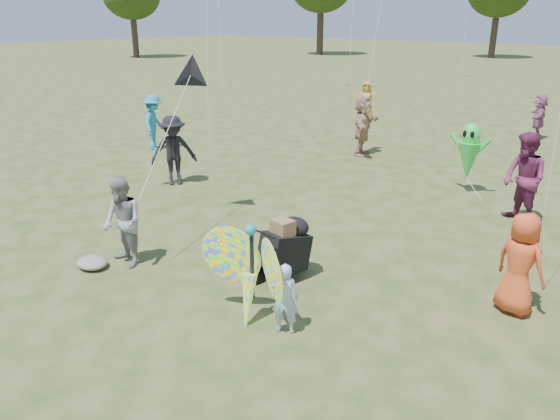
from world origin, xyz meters
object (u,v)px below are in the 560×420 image
object	(u,v)px
crowd_a	(520,264)
crowd_i	(154,122)
crowd_b	(174,150)
crowd_g	(366,101)
adult_man	(122,222)
crowd_e	(524,179)
crowd_d	(363,125)
jogging_stroller	(286,246)
alien_kite	(469,155)
butterfly_kite	(250,275)
crowd_j	(539,117)
child_girl	(285,298)

from	to	relation	value
crowd_a	crowd_i	bearing A→B (deg)	2.44
crowd_b	crowd_g	size ratio (longest dim) A/B	1.13
adult_man	crowd_e	xyz separation A→B (m)	(4.74, 6.49, 0.17)
crowd_d	crowd_i	world-z (taller)	crowd_d
crowd_e	crowd_a	bearing A→B (deg)	-38.33
crowd_d	jogging_stroller	xyz separation A→B (m)	(3.49, -8.20, -0.32)
jogging_stroller	crowd_d	bearing A→B (deg)	123.03
crowd_b	alien_kite	distance (m)	7.33
crowd_i	jogging_stroller	size ratio (longest dim) A/B	1.61
crowd_e	crowd_d	bearing A→B (deg)	-172.34
crowd_d	jogging_stroller	world-z (taller)	crowd_d
crowd_d	butterfly_kite	world-z (taller)	crowd_d
crowd_b	alien_kite	bearing A→B (deg)	-22.51
adult_man	crowd_j	xyz separation A→B (m)	(2.68, 15.38, -0.02)
adult_man	crowd_a	world-z (taller)	adult_man
crowd_j	alien_kite	size ratio (longest dim) A/B	0.90
crowd_i	crowd_j	size ratio (longest dim) A/B	1.12
crowd_e	alien_kite	world-z (taller)	crowd_e
crowd_i	jogging_stroller	distance (m)	10.21
jogging_stroller	alien_kite	distance (m)	6.48
crowd_g	crowd_j	world-z (taller)	crowd_g
crowd_b	butterfly_kite	xyz separation A→B (m)	(6.00, -3.75, -0.17)
crowd_e	butterfly_kite	xyz separation A→B (m)	(-1.79, -6.49, -0.24)
crowd_e	alien_kite	bearing A→B (deg)	178.04
crowd_d	alien_kite	xyz separation A→B (m)	(4.01, -1.75, 0.04)
crowd_d	butterfly_kite	distance (m)	10.30
adult_man	jogging_stroller	bearing A→B (deg)	37.78
adult_man	crowd_d	world-z (taller)	crowd_d
crowd_d	crowd_i	size ratio (longest dim) A/B	1.05
child_girl	crowd_e	xyz separation A→B (m)	(1.21, 6.42, 0.44)
child_girl	crowd_e	size ratio (longest dim) A/B	0.54
crowd_b	jogging_stroller	bearing A→B (deg)	-79.22
crowd_a	jogging_stroller	xyz separation A→B (m)	(-3.27, -1.33, -0.16)
crowd_d	jogging_stroller	bearing A→B (deg)	-174.85
adult_man	alien_kite	xyz separation A→B (m)	(3.08, 7.78, 0.17)
crowd_b	butterfly_kite	distance (m)	7.08
crowd_d	crowd_g	size ratio (longest dim) A/B	1.17
crowd_b	crowd_e	distance (m)	8.26
adult_man	crowd_b	xyz separation A→B (m)	(-3.05, 3.75, 0.10)
jogging_stroller	crowd_e	bearing A→B (deg)	77.00
butterfly_kite	crowd_a	bearing A→B (deg)	42.79
crowd_a	crowd_i	distance (m)	12.80
crowd_d	crowd_j	size ratio (longest dim) A/B	1.18
crowd_a	alien_kite	distance (m)	5.82
crowd_a	crowd_j	world-z (taller)	crowd_j
crowd_a	crowd_i	world-z (taller)	crowd_i
crowd_j	crowd_a	bearing A→B (deg)	-1.75
alien_kite	adult_man	bearing A→B (deg)	-111.56
crowd_b	crowd_d	distance (m)	6.15
child_girl	crowd_b	distance (m)	7.55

